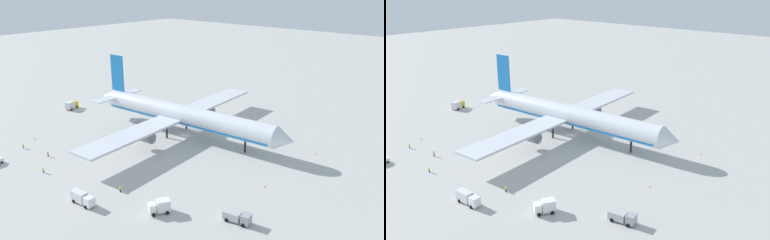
{
  "view_description": "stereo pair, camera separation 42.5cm",
  "coord_description": "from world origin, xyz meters",
  "views": [
    {
      "loc": [
        85.08,
        -93.42,
        50.36
      ],
      "look_at": [
        4.33,
        -1.13,
        6.85
      ],
      "focal_mm": 37.37,
      "sensor_mm": 36.0,
      "label": 1
    },
    {
      "loc": [
        85.4,
        -93.14,
        50.36
      ],
      "look_at": [
        4.33,
        -1.13,
        6.85
      ],
      "focal_mm": 37.37,
      "sensor_mm": 36.0,
      "label": 2
    }
  ],
  "objects": [
    {
      "name": "traffic_cone_1",
      "position": [
        39.49,
        -13.24,
        0.28
      ],
      "size": [
        0.36,
        0.36,
        0.55
      ],
      "primitive_type": "cone",
      "color": "orange",
      "rests_on": "ground"
    },
    {
      "name": "traffic_cone_2",
      "position": [
        -12.28,
        39.87,
        0.28
      ],
      "size": [
        0.36,
        0.36,
        0.55
      ],
      "primitive_type": "cone",
      "color": "orange",
      "rests_on": "ground"
    },
    {
      "name": "traffic_cone_3",
      "position": [
        40.25,
        14.45,
        0.28
      ],
      "size": [
        0.36,
        0.36,
        0.55
      ],
      "primitive_type": "cone",
      "color": "orange",
      "rests_on": "ground"
    },
    {
      "name": "service_truck_1",
      "position": [
        -54.46,
        -8.77,
        1.73
      ],
      "size": [
        4.16,
        6.19,
        3.24
      ],
      "color": "yellow",
      "rests_on": "ground"
    },
    {
      "name": "ground_worker_3",
      "position": [
        -10.62,
        -46.09,
        0.82
      ],
      "size": [
        0.51,
        0.51,
        1.62
      ],
      "color": "navy",
      "rests_on": "ground"
    },
    {
      "name": "ground_worker_0",
      "position": [
        13.61,
        -38.95,
        0.84
      ],
      "size": [
        0.48,
        0.48,
        1.66
      ],
      "color": "black",
      "rests_on": "ground"
    },
    {
      "name": "ground_plane",
      "position": [
        0.0,
        0.0,
        0.0
      ],
      "size": [
        600.0,
        600.0,
        0.0
      ],
      "primitive_type": "plane",
      "color": "#B2B2AD"
    },
    {
      "name": "airliner",
      "position": [
        -1.31,
        -0.03,
        7.05
      ],
      "size": [
        79.25,
        82.2,
        24.01
      ],
      "color": "silver",
      "rests_on": "ground"
    },
    {
      "name": "service_truck_5",
      "position": [
        27.74,
        -38.92,
        1.68
      ],
      "size": [
        4.67,
        5.4,
        3.15
      ],
      "color": "white",
      "rests_on": "ground"
    },
    {
      "name": "ground_worker_2",
      "position": [
        -19.29,
        -39.68,
        0.91
      ],
      "size": [
        0.56,
        0.56,
        1.78
      ],
      "color": "black",
      "rests_on": "ground"
    },
    {
      "name": "traffic_cone_0",
      "position": [
        -34.95,
        -35.46,
        0.28
      ],
      "size": [
        0.36,
        0.36,
        0.55
      ],
      "primitive_type": "cone",
      "color": "orange",
      "rests_on": "ground"
    },
    {
      "name": "service_truck_3",
      "position": [
        43.14,
        -30.48,
        1.36
      ],
      "size": [
        6.45,
        3.45,
        2.53
      ],
      "color": "#999EA5",
      "rests_on": "ground"
    },
    {
      "name": "ground_worker_1",
      "position": [
        -30.63,
        -41.58,
        0.84
      ],
      "size": [
        0.55,
        0.55,
        1.66
      ],
      "color": "#3F3F47",
      "rests_on": "ground"
    },
    {
      "name": "service_truck_4",
      "position": [
        11.27,
        -48.42,
        1.62
      ],
      "size": [
        6.98,
        2.67,
        2.94
      ],
      "color": "white",
      "rests_on": "ground"
    }
  ]
}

